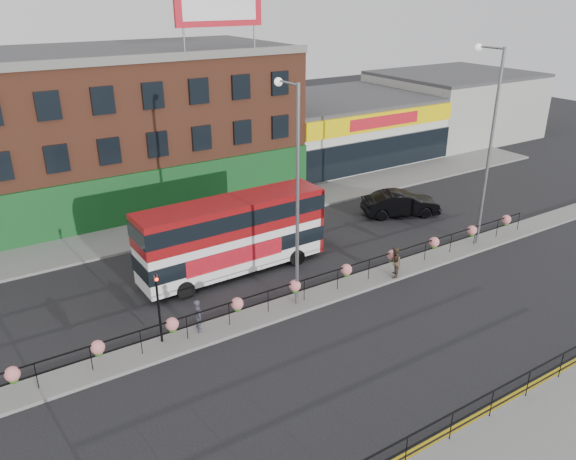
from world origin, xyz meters
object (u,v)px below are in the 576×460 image
lamp_column_west (294,179)px  lamp_column_east (488,132)px  pedestrian_a (198,316)px  car (401,204)px  pedestrian_b (395,262)px  double_decker_bus (233,229)px

lamp_column_west → lamp_column_east: 12.77m
pedestrian_a → lamp_column_east: (17.64, 0.04, 5.80)m
car → pedestrian_b: 9.20m
pedestrian_a → pedestrian_b: pedestrian_b is taller
lamp_column_west → pedestrian_b: bearing=-7.2°
lamp_column_west → pedestrian_a: bearing=179.0°
car → lamp_column_west: size_ratio=0.52×
double_decker_bus → pedestrian_b: (6.58, -5.14, -1.53)m
lamp_column_east → lamp_column_west: bearing=-179.5°
double_decker_bus → pedestrian_a: 6.12m
double_decker_bus → pedestrian_a: double_decker_bus is taller
lamp_column_west → lamp_column_east: bearing=0.5°
double_decker_bus → lamp_column_west: 5.86m
pedestrian_a → lamp_column_east: lamp_column_east is taller
pedestrian_b → lamp_column_west: lamp_column_west is taller
double_decker_bus → car: 13.27m
lamp_column_west → lamp_column_east: size_ratio=0.93×
pedestrian_a → pedestrian_b: 10.62m
car → lamp_column_east: (0.54, -5.65, 5.88)m
double_decker_bus → lamp_column_east: 14.90m
pedestrian_a → lamp_column_west: (4.88, -0.08, 5.34)m
pedestrian_b → lamp_column_east: 9.12m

